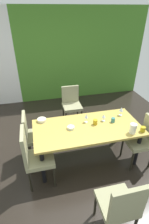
{
  "coord_description": "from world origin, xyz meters",
  "views": [
    {
      "loc": [
        -0.58,
        -2.53,
        2.54
      ],
      "look_at": [
        0.1,
        0.24,
        0.85
      ],
      "focal_mm": 28.0,
      "sensor_mm": 36.0,
      "label": 1
    }
  ],
  "objects": [
    {
      "name": "chair_head_far",
      "position": [
        0.25,
        1.19,
        0.54
      ],
      "size": [
        0.44,
        0.45,
        0.94
      ],
      "rotation": [
        0.0,
        0.0,
        3.14
      ],
      "color": "gray",
      "rests_on": "ground_plane"
    },
    {
      "name": "pitcher_south",
      "position": [
        0.92,
        -0.48,
        0.84
      ],
      "size": [
        0.13,
        0.11,
        0.17
      ],
      "color": "white",
      "rests_on": "dining_table"
    },
    {
      "name": "wine_glass_near_shelf",
      "position": [
        0.98,
        0.08,
        0.87
      ],
      "size": [
        0.08,
        0.08,
        0.17
      ],
      "color": "silver",
      "rests_on": "dining_table"
    },
    {
      "name": "cup_east",
      "position": [
        0.39,
        -0.1,
        0.8
      ],
      "size": [
        0.08,
        0.08,
        0.09
      ],
      "primitive_type": "cylinder",
      "color": "#B59019",
      "rests_on": "dining_table"
    },
    {
      "name": "cup_right",
      "position": [
        0.74,
        -0.11,
        0.79
      ],
      "size": [
        0.07,
        0.07,
        0.08
      ],
      "primitive_type": "cylinder",
      "color": "#33726E",
      "rests_on": "dining_table"
    },
    {
      "name": "serving_bowl_west",
      "position": [
        -0.53,
        0.22,
        0.78
      ],
      "size": [
        0.16,
        0.16,
        0.05
      ],
      "primitive_type": "cylinder",
      "color": "beige",
      "rests_on": "dining_table"
    },
    {
      "name": "cup_left",
      "position": [
        1.1,
        -0.49,
        0.8
      ],
      "size": [
        0.08,
        0.08,
        0.09
      ],
      "primitive_type": "cylinder",
      "color": "#AA9418",
      "rests_on": "dining_table"
    },
    {
      "name": "chair_left_near",
      "position": [
        -0.72,
        -0.44,
        0.58
      ],
      "size": [
        0.44,
        0.44,
        1.04
      ],
      "rotation": [
        0.0,
        0.0,
        -1.57
      ],
      "color": "gray",
      "rests_on": "ground_plane"
    },
    {
      "name": "chair_right_near",
      "position": [
        1.19,
        -0.44,
        0.54
      ],
      "size": [
        0.44,
        0.44,
        0.94
      ],
      "rotation": [
        0.0,
        0.0,
        1.57
      ],
      "color": "gray",
      "rests_on": "ground_plane"
    },
    {
      "name": "wine_glass_near_window",
      "position": [
        0.58,
        -0.03,
        0.85
      ],
      "size": [
        0.07,
        0.07,
        0.13
      ],
      "color": "silver",
      "rests_on": "dining_table"
    },
    {
      "name": "chair_left_far",
      "position": [
        -0.72,
        0.15,
        0.55
      ],
      "size": [
        0.44,
        0.44,
        0.95
      ],
      "rotation": [
        0.0,
        0.0,
        -1.57
      ],
      "color": "gray",
      "rests_on": "ground_plane"
    },
    {
      "name": "serving_bowl_north",
      "position": [
        -0.06,
        -0.13,
        0.77
      ],
      "size": [
        0.12,
        0.12,
        0.05
      ],
      "primitive_type": "cylinder",
      "color": "silver",
      "rests_on": "dining_table"
    },
    {
      "name": "dining_table",
      "position": [
        0.24,
        -0.15,
        0.67
      ],
      "size": [
        1.89,
        0.91,
        0.75
      ],
      "color": "#B29844",
      "rests_on": "ground_plane"
    },
    {
      "name": "garden_window_panel",
      "position": [
        0.93,
        2.68,
        1.32
      ],
      "size": [
        3.87,
        0.1,
        2.64
      ],
      "primitive_type": "cube",
      "color": "#417826",
      "rests_on": "ground_plane"
    },
    {
      "name": "chair_head_near",
      "position": [
        0.23,
        -1.49,
        0.56
      ],
      "size": [
        0.44,
        0.44,
        1.0
      ],
      "color": "gray",
      "rests_on": "ground_plane"
    },
    {
      "name": "ground_plane",
      "position": [
        0.0,
        0.0,
        -0.01
      ],
      "size": [
        5.73,
        5.46,
        0.02
      ],
      "primitive_type": "cube",
      "color": "black"
    },
    {
      "name": "wine_glass_center",
      "position": [
        0.26,
        0.01,
        0.88
      ],
      "size": [
        0.06,
        0.06,
        0.18
      ],
      "color": "silver",
      "rests_on": "dining_table"
    }
  ]
}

